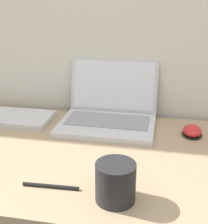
# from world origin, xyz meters

# --- Properties ---
(laptop) EXTENTS (0.33, 0.28, 0.21)m
(laptop) POSITION_xyz_m (0.01, 0.54, 0.82)
(laptop) COLOR silver
(laptop) RESTS_ON desk
(drink_cup) EXTENTS (0.09, 0.09, 0.09)m
(drink_cup) POSITION_xyz_m (0.10, 0.10, 0.82)
(drink_cup) COLOR #232326
(drink_cup) RESTS_ON desk
(computer_mouse) EXTENTS (0.07, 0.08, 0.03)m
(computer_mouse) POSITION_xyz_m (0.29, 0.49, 0.79)
(computer_mouse) COLOR black
(computer_mouse) RESTS_ON desk
(pen) EXTENTS (0.14, 0.02, 0.01)m
(pen) POSITION_xyz_m (-0.06, 0.12, 0.78)
(pen) COLOR black
(pen) RESTS_ON desk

